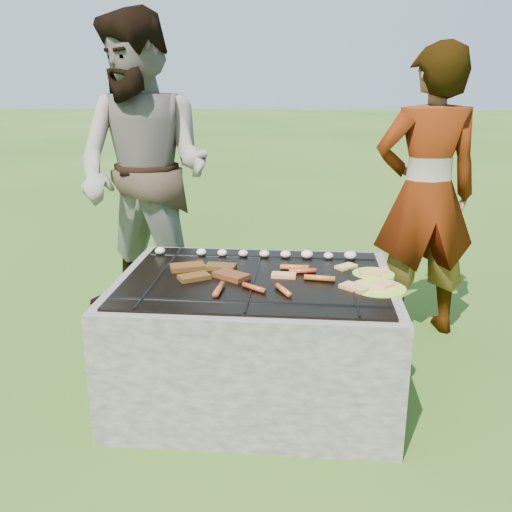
# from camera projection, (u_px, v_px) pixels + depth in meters

# --- Properties ---
(lawn) EXTENTS (60.00, 60.00, 0.00)m
(lawn) POSITION_uv_depth(u_px,v_px,m) (255.00, 392.00, 2.86)
(lawn) COLOR #244C13
(lawn) RESTS_ON ground
(fire_pit) EXTENTS (1.30, 1.00, 0.62)m
(fire_pit) POSITION_uv_depth(u_px,v_px,m) (255.00, 341.00, 2.77)
(fire_pit) COLOR gray
(fire_pit) RESTS_ON ground
(mushrooms) EXTENTS (1.06, 0.06, 0.04)m
(mushrooms) POSITION_uv_depth(u_px,v_px,m) (269.00, 254.00, 2.97)
(mushrooms) COLOR beige
(mushrooms) RESTS_ON fire_pit
(pork_slabs) EXTENTS (0.42, 0.28, 0.02)m
(pork_slabs) POSITION_uv_depth(u_px,v_px,m) (209.00, 271.00, 2.72)
(pork_slabs) COLOR #8F501A
(pork_slabs) RESTS_ON fire_pit
(sausages) EXTENTS (0.53, 0.43, 0.03)m
(sausages) POSITION_uv_depth(u_px,v_px,m) (278.00, 280.00, 2.59)
(sausages) COLOR orange
(sausages) RESTS_ON fire_pit
(bread_on_grate) EXTENTS (0.45, 0.43, 0.02)m
(bread_on_grate) POSITION_uv_depth(u_px,v_px,m) (329.00, 278.00, 2.64)
(bread_on_grate) COLOR tan
(bread_on_grate) RESTS_ON fire_pit
(plate_far) EXTENTS (0.20, 0.20, 0.03)m
(plate_far) POSITION_uv_depth(u_px,v_px,m) (373.00, 274.00, 2.73)
(plate_far) COLOR #EFFE3C
(plate_far) RESTS_ON fire_pit
(plate_near) EXTENTS (0.30, 0.30, 0.03)m
(plate_near) POSITION_uv_depth(u_px,v_px,m) (378.00, 289.00, 2.53)
(plate_near) COLOR #FFEB3C
(plate_near) RESTS_ON fire_pit
(cook) EXTENTS (0.68, 0.50, 1.71)m
(cook) POSITION_uv_depth(u_px,v_px,m) (426.00, 195.00, 3.34)
(cook) COLOR gray
(cook) RESTS_ON ground
(bystander) EXTENTS (1.12, 1.00, 1.91)m
(bystander) POSITION_uv_depth(u_px,v_px,m) (144.00, 173.00, 3.49)
(bystander) COLOR #A89D8C
(bystander) RESTS_ON ground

